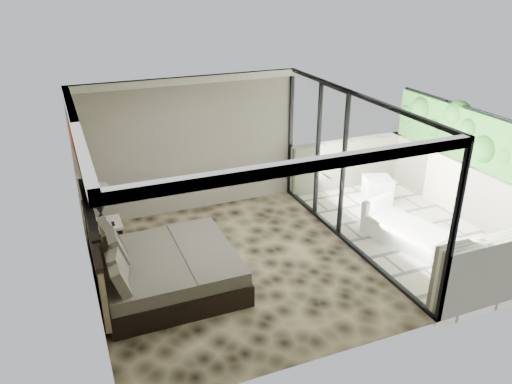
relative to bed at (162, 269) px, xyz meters
name	(u,v)px	position (x,y,z in m)	size (l,w,h in m)	color
floor	(233,267)	(1.24, 0.15, -0.35)	(5.00, 5.00, 0.00)	black
ceiling	(230,107)	(1.24, 0.15, 2.44)	(4.50, 5.00, 0.02)	silver
back_wall	(190,146)	(1.24, 2.64, 1.05)	(4.50, 0.02, 2.80)	gray
left_wall	(86,217)	(-1.00, 0.15, 1.05)	(0.02, 5.00, 2.80)	gray
glass_wall	(352,173)	(3.49, 0.15, 1.05)	(0.08, 5.00, 2.80)	white
terrace_slab	(412,230)	(4.99, 0.15, -0.41)	(3.00, 5.00, 0.12)	beige
parapet_far	(470,192)	(6.34, 0.15, 0.20)	(0.30, 5.00, 1.10)	beige
foliage_hedge	(480,140)	(6.34, 0.15, 1.30)	(0.36, 4.60, 1.10)	#317625
picture_ledge	(88,207)	(-0.94, 0.25, 1.15)	(0.12, 2.20, 0.05)	black
bed	(162,269)	(0.00, 0.00, 0.00)	(2.17, 2.10, 1.20)	black
nightstand	(106,234)	(-0.66, 1.62, -0.07)	(0.57, 0.57, 0.57)	black
table_lamp	(99,200)	(-0.71, 1.63, 0.62)	(0.39, 0.39, 0.71)	black
abstract_canvas	(78,159)	(-0.96, 1.04, 1.62)	(0.04, 0.90, 0.90)	#A14B0D
framed_print	(87,183)	(-0.90, 0.36, 1.47)	(0.03, 0.50, 0.60)	black
ottoman	(377,190)	(5.05, 1.47, -0.07)	(0.56, 0.56, 0.56)	silver
lounger	(405,231)	(4.53, -0.19, -0.16)	(1.19, 1.76, 0.63)	white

